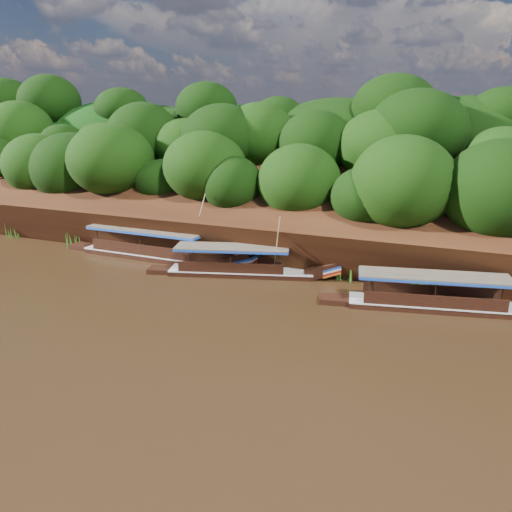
% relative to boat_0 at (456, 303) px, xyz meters
% --- Properties ---
extents(ground, '(160.00, 160.00, 0.00)m').
position_rel_boat_0_xyz_m(ground, '(-14.26, -6.60, -0.53)').
color(ground, black).
rests_on(ground, ground).
extents(riverbank, '(120.00, 30.06, 19.40)m').
position_rel_boat_0_xyz_m(riverbank, '(-14.27, 16.13, 1.36)').
color(riverbank, black).
rests_on(riverbank, ground).
extents(boat_0, '(14.44, 5.02, 6.35)m').
position_rel_boat_0_xyz_m(boat_0, '(0.00, 0.00, 0.00)').
color(boat_0, black).
rests_on(boat_0, ground).
extents(boat_1, '(13.40, 5.82, 5.43)m').
position_rel_boat_0_xyz_m(boat_1, '(-15.26, 1.31, -0.00)').
color(boat_1, black).
rests_on(boat_1, ground).
extents(boat_2, '(16.84, 2.79, 6.53)m').
position_rel_boat_0_xyz_m(boat_2, '(-23.90, 2.31, 0.07)').
color(boat_2, black).
rests_on(boat_2, ground).
extents(reeds, '(49.94, 2.39, 2.08)m').
position_rel_boat_0_xyz_m(reeds, '(-17.55, 2.91, 0.30)').
color(reeds, '#2E6E1B').
rests_on(reeds, ground).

